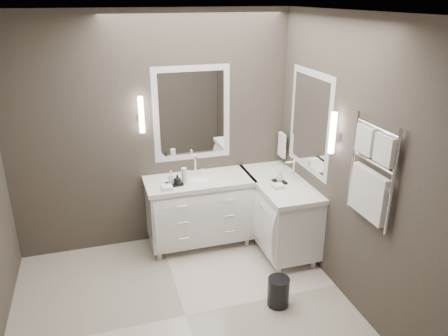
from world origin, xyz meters
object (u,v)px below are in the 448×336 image
object	(u,v)px
towel_ladder	(371,177)
vanity_back	(199,207)
waste_bin	(278,292)
vanity_right	(279,209)

from	to	relation	value
towel_ladder	vanity_back	bearing A→B (deg)	124.10
towel_ladder	waste_bin	bearing A→B (deg)	155.33
vanity_back	towel_ladder	xyz separation A→B (m)	(1.10, -1.63, 0.91)
vanity_right	waste_bin	bearing A→B (deg)	-113.00
vanity_back	towel_ladder	size ratio (longest dim) A/B	1.38
vanity_back	vanity_right	xyz separation A→B (m)	(0.88, -0.33, 0.00)
towel_ladder	waste_bin	size ratio (longest dim) A/B	3.04
waste_bin	towel_ladder	bearing A→B (deg)	-24.67
vanity_right	waste_bin	distance (m)	1.14
vanity_back	vanity_right	distance (m)	0.93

